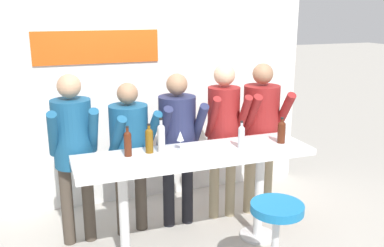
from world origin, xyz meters
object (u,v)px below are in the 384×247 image
object	(u,v)px
wine_bottle_4	(161,137)
wine_glass_1	(286,128)
person_center	(224,125)
person_center_right	(261,123)
tasting_table	(195,168)
wine_bottle_3	(241,136)
person_center_left	(178,135)
wine_bottle_0	(128,142)
wine_bottle_1	(282,131)
wine_glass_0	(180,137)
wine_bottle_2	(149,139)
person_far_left	(73,142)
bar_stool	(276,232)
person_left	(130,144)

from	to	relation	value
wine_bottle_4	wine_glass_1	world-z (taller)	wine_bottle_4
person_center	person_center_right	size ratio (longest dim) A/B	1.01
wine_bottle_4	wine_glass_1	distance (m)	1.27
tasting_table	wine_bottle_3	xyz separation A→B (m)	(0.45, -0.03, 0.28)
person_center_left	person_center	size ratio (longest dim) A/B	0.96
person_center_right	wine_bottle_4	xyz separation A→B (m)	(-1.26, -0.40, 0.09)
wine_bottle_0	wine_bottle_1	distance (m)	1.50
wine_glass_0	wine_bottle_2	bearing A→B (deg)	178.29
person_center	wine_bottle_0	world-z (taller)	person_center
wine_bottle_3	wine_bottle_4	distance (m)	0.76
tasting_table	person_center_left	bearing A→B (deg)	89.74
wine_bottle_2	wine_glass_0	xyz separation A→B (m)	(0.30, -0.01, -0.00)
person_center	wine_bottle_4	distance (m)	0.91
person_center_left	tasting_table	bearing A→B (deg)	-89.73
wine_bottle_0	wine_glass_1	bearing A→B (deg)	-2.44
person_far_left	person_center_left	world-z (taller)	person_far_left
person_center_left	wine_bottle_2	world-z (taller)	person_center_left
tasting_table	wine_glass_0	world-z (taller)	wine_glass_0
bar_stool	wine_bottle_4	bearing A→B (deg)	127.93
person_center_right	wine_bottle_4	world-z (taller)	person_center_right
wine_bottle_0	wine_bottle_1	xyz separation A→B (m)	(1.50, -0.13, -0.01)
person_center_right	wine_glass_0	distance (m)	1.14
wine_glass_0	tasting_table	bearing A→B (deg)	-49.81
person_far_left	wine_bottle_2	xyz separation A→B (m)	(0.64, -0.38, 0.07)
person_center_right	wine_bottle_2	world-z (taller)	person_center_right
tasting_table	wine_bottle_3	size ratio (longest dim) A/B	8.40
bar_stool	wine_bottle_2	distance (m)	1.37
person_far_left	bar_stool	bearing A→B (deg)	-41.05
wine_glass_1	person_center_left	bearing A→B (deg)	153.60
tasting_table	person_center_right	distance (m)	1.11
bar_stool	wine_bottle_2	world-z (taller)	wine_bottle_2
person_center_right	person_left	bearing A→B (deg)	-176.76
person_far_left	wine_bottle_0	xyz separation A→B (m)	(0.44, -0.41, 0.07)
person_left	wine_bottle_4	bearing A→B (deg)	-75.35
wine_bottle_4	person_far_left	bearing A→B (deg)	151.75
wine_bottle_0	bar_stool	bearing A→B (deg)	-41.52
wine_bottle_0	wine_bottle_2	bearing A→B (deg)	6.58
person_center_left	wine_bottle_1	xyz separation A→B (m)	(0.89, -0.55, 0.10)
bar_stool	person_center	world-z (taller)	person_center
bar_stool	wine_bottle_3	size ratio (longest dim) A/B	2.91
wine_bottle_1	wine_glass_1	size ratio (longest dim) A/B	1.45
person_far_left	wine_glass_0	xyz separation A→B (m)	(0.94, -0.39, 0.07)
person_center_right	wine_bottle_4	bearing A→B (deg)	-158.15
wine_bottle_0	wine_glass_0	bearing A→B (deg)	1.67
bar_stool	person_left	size ratio (longest dim) A/B	0.48
wine_bottle_0	wine_glass_0	xyz separation A→B (m)	(0.50, 0.01, -0.00)
wine_bottle_0	wine_bottle_3	xyz separation A→B (m)	(1.05, -0.14, -0.01)
wine_bottle_0	wine_bottle_3	size ratio (longest dim) A/B	1.05
person_center_left	wine_glass_0	bearing A→B (deg)	-104.39
tasting_table	wine_bottle_2	distance (m)	0.51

